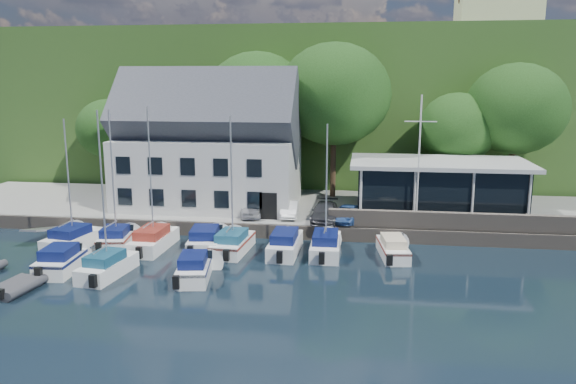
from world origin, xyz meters
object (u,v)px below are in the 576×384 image
object	(u,v)px
boat_r1_0	(68,181)
boat_r2_2	(194,266)
car_silver	(250,208)
car_dgrey	(325,212)
club_pavilion	(438,187)
boat_r1_1	(113,184)
car_blue	(347,213)
flagpole	(419,161)
boat_r1_2	(151,180)
boat_r1_3	(206,238)
boat_r2_1	(103,200)
boat_r1_5	(285,241)
boat_r1_6	(327,184)
car_white	(290,209)
boat_r2_0	(62,258)
boat_r1_4	(232,186)
boat_r1_7	(393,246)
dinghy_1	(15,286)
harbor_building	(209,152)

from	to	relation	value
boat_r1_0	boat_r2_2	size ratio (longest dim) A/B	1.62
car_silver	car_dgrey	distance (m)	5.78
club_pavilion	boat_r1_1	xyz separation A→B (m)	(-22.07, -8.41, 1.29)
car_blue	flagpole	world-z (taller)	flagpole
boat_r1_2	boat_r1_3	xyz separation A→B (m)	(3.49, 0.34, -3.88)
boat_r2_1	boat_r1_0	bearing A→B (deg)	140.90
flagpole	car_dgrey	bearing A→B (deg)	179.32
boat_r1_5	boat_r1_1	bearing A→B (deg)	-178.18
boat_r1_3	boat_r2_1	world-z (taller)	boat_r2_1
club_pavilion	boat_r1_5	distance (m)	13.60
boat_r1_1	boat_r1_6	distance (m)	14.13
boat_r1_2	boat_r1_3	size ratio (longest dim) A/B	1.50
club_pavilion	car_white	world-z (taller)	club_pavilion
boat_r2_0	boat_r2_1	distance (m)	4.77
boat_r1_1	boat_r1_2	size ratio (longest dim) A/B	0.93
boat_r1_1	boat_r2_1	size ratio (longest dim) A/B	0.97
boat_r1_1	boat_r1_4	xyz separation A→B (m)	(8.05, -0.03, 0.10)
boat_r1_3	boat_r1_5	distance (m)	5.33
club_pavilion	boat_r1_7	bearing A→B (deg)	-114.52
club_pavilion	boat_r1_7	xyz separation A→B (m)	(-3.65, -8.00, -2.37)
boat_r1_4	dinghy_1	xyz separation A→B (m)	(-9.87, -8.49, -4.07)
boat_r1_4	boat_r1_6	size ratio (longest dim) A/B	0.96
car_silver	boat_r1_6	xyz separation A→B (m)	(6.12, -5.44, 2.99)
boat_r1_5	boat_r2_0	bearing A→B (deg)	-156.41
boat_r1_1	boat_r2_1	distance (m)	5.80
boat_r1_7	dinghy_1	bearing A→B (deg)	-163.61
boat_r1_3	harbor_building	bearing A→B (deg)	95.88
boat_r1_2	boat_r2_0	xyz separation A→B (m)	(-3.76, -4.94, -3.88)
harbor_building	boat_r1_0	bearing A→B (deg)	-126.22
flagpole	club_pavilion	bearing A→B (deg)	62.02
boat_r1_3	boat_r2_1	distance (m)	7.98
car_dgrey	boat_r1_3	xyz separation A→B (m)	(-7.57, -4.77, -0.87)
boat_r1_6	boat_r2_1	world-z (taller)	boat_r1_6
car_dgrey	dinghy_1	size ratio (longest dim) A/B	1.44
boat_r1_0	boat_r1_6	distance (m)	16.99
boat_r1_4	boat_r2_1	bearing A→B (deg)	-134.52
boat_r2_2	car_blue	bearing A→B (deg)	42.06
flagpole	boat_r1_0	world-z (taller)	flagpole
boat_r1_1	boat_r2_1	bearing A→B (deg)	-79.77
boat_r1_0	dinghy_1	size ratio (longest dim) A/B	2.95
car_dgrey	car_silver	bearing A→B (deg)	173.67
boat_r1_1	boat_r1_3	bearing A→B (deg)	-7.30
car_blue	boat_r1_1	xyz separation A→B (m)	(-15.32, -5.11, 2.73)
flagpole	boat_r2_0	bearing A→B (deg)	-154.90
boat_r2_2	car_dgrey	bearing A→B (deg)	47.48
boat_r1_3	boat_r1_4	world-z (taller)	boat_r1_4
car_dgrey	boat_r2_1	size ratio (longest dim) A/B	0.50
car_silver	boat_r1_6	bearing A→B (deg)	-55.42
boat_r1_3	boat_r1_5	xyz separation A→B (m)	(5.33, -0.04, -0.00)
car_dgrey	boat_r1_3	distance (m)	8.99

